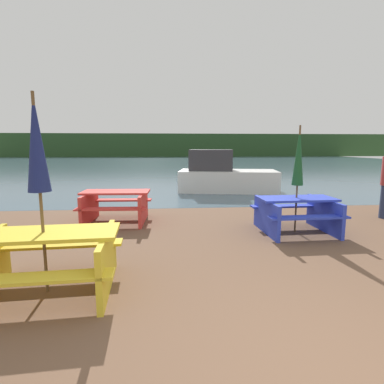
# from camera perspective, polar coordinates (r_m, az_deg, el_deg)

# --- Properties ---
(water) EXTENTS (60.00, 50.00, 0.00)m
(water) POSITION_cam_1_polar(r_m,az_deg,el_deg) (33.60, -2.36, 5.63)
(water) COLOR #425B6B
(water) RESTS_ON ground_plane
(far_treeline) EXTENTS (80.00, 1.60, 4.00)m
(far_treeline) POSITION_cam_1_polar(r_m,az_deg,el_deg) (53.54, -3.26, 8.89)
(far_treeline) COLOR #284723
(far_treeline) RESTS_ON water
(picnic_table_yellow) EXTENTS (1.83, 1.49, 0.76)m
(picnic_table_yellow) POSITION_cam_1_polar(r_m,az_deg,el_deg) (4.14, -26.20, -10.90)
(picnic_table_yellow) COLOR yellow
(picnic_table_yellow) RESTS_ON ground_plane
(picnic_table_blue) EXTENTS (1.59, 1.42, 0.73)m
(picnic_table_blue) POSITION_cam_1_polar(r_m,az_deg,el_deg) (6.61, 19.15, -3.49)
(picnic_table_blue) COLOR blue
(picnic_table_blue) RESTS_ON ground_plane
(picnic_table_red) EXTENTS (1.60, 1.44, 0.74)m
(picnic_table_red) POSITION_cam_1_polar(r_m,az_deg,el_deg) (7.31, -14.23, -2.13)
(picnic_table_red) COLOR red
(picnic_table_red) RESTS_ON ground_plane
(umbrella_navy) EXTENTS (0.26, 0.26, 2.40)m
(umbrella_navy) POSITION_cam_1_polar(r_m,az_deg,el_deg) (3.92, -27.52, 8.01)
(umbrella_navy) COLOR brown
(umbrella_navy) RESTS_ON ground_plane
(umbrella_darkgreen) EXTENTS (0.23, 0.23, 2.20)m
(umbrella_darkgreen) POSITION_cam_1_polar(r_m,az_deg,el_deg) (6.48, 19.65, 6.37)
(umbrella_darkgreen) COLOR brown
(umbrella_darkgreen) RESTS_ON ground_plane
(boat) EXTENTS (4.07, 2.37, 1.66)m
(boat) POSITION_cam_1_polar(r_m,az_deg,el_deg) (12.08, 6.09, 3.07)
(boat) COLOR silver
(boat) RESTS_ON water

